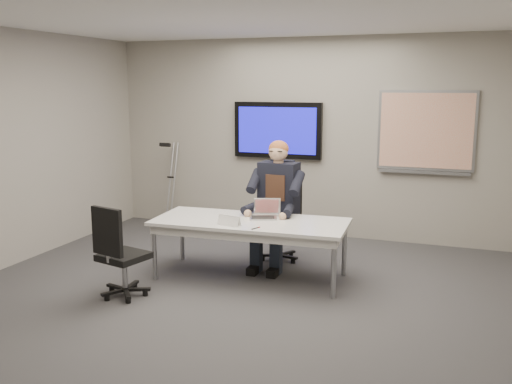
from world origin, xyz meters
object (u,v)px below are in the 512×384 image
(conference_table, at_px, (250,227))
(seated_person, at_px, (274,217))
(office_chair_far, at_px, (281,236))
(laptop, at_px, (265,213))
(office_chair_near, at_px, (121,269))

(conference_table, height_order, seated_person, seated_person)
(conference_table, height_order, office_chair_far, office_chair_far)
(office_chair_far, relative_size, seated_person, 0.64)
(conference_table, relative_size, laptop, 5.84)
(office_chair_near, xyz_separation_m, laptop, (1.12, 1.22, 0.41))
(conference_table, xyz_separation_m, seated_person, (0.11, 0.48, 0.02))
(laptop, bearing_deg, conference_table, -140.31)
(office_chair_near, bearing_deg, laptop, -118.94)
(office_chair_far, relative_size, laptop, 2.56)
(office_chair_far, height_order, laptop, office_chair_far)
(conference_table, bearing_deg, laptop, 56.99)
(office_chair_near, height_order, seated_person, seated_person)
(conference_table, distance_m, seated_person, 0.50)
(conference_table, height_order, laptop, laptop)
(laptop, bearing_deg, seated_person, 68.27)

